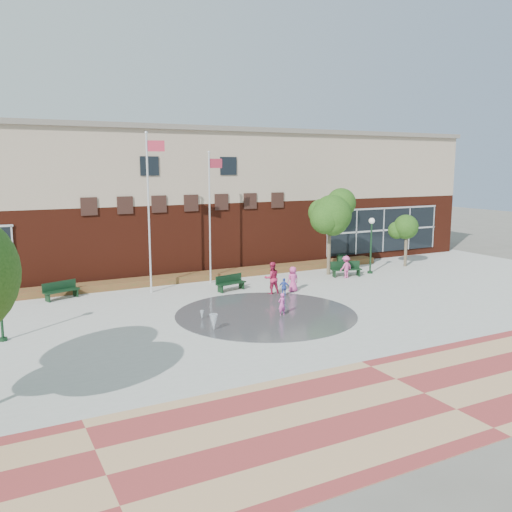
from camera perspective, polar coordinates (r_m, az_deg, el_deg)
name	(u,v)px	position (r m, az deg, el deg)	size (l,w,h in m)	color
ground	(301,332)	(22.78, 4.71, -7.95)	(120.00, 120.00, 0.00)	#666056
plaza_concrete	(256,309)	(26.11, 0.00, -5.63)	(46.00, 18.00, 0.01)	#A8A8A0
paver_band	(424,394)	(17.64, 17.29, -13.67)	(46.00, 6.00, 0.01)	#9A3332
splash_pad	(266,314)	(25.26, 1.06, -6.15)	(8.40, 8.40, 0.01)	#383A3D
library_building	(165,198)	(37.73, -9.58, 6.06)	(44.40, 10.40, 9.20)	#4C180D
flower_bed	(198,280)	(32.85, -6.16, -2.54)	(26.00, 1.20, 0.40)	maroon
flagpole_left	(149,205)	(29.26, -11.16, 5.32)	(0.98, 0.33, 8.58)	white
flagpole_right	(210,210)	(31.35, -4.83, 4.81)	(0.94, 0.20, 7.65)	white
lamp_right	(371,239)	(35.03, 12.03, 1.74)	(0.38, 0.38, 3.57)	#13321A
bench_left	(62,294)	(29.67, -19.79, -3.76)	(1.91, 1.11, 0.93)	#13321A
bench_mid	(231,286)	(29.82, -2.66, -3.16)	(1.83, 0.86, 0.89)	#13321A
bench_right	(346,272)	(34.01, 9.47, -1.67)	(1.97, 1.04, 0.95)	#13321A
trash_can	(341,262)	(35.89, 8.97, -0.67)	(0.66, 0.66, 1.09)	#13321A
tree_mid	(330,212)	(34.00, 7.78, 4.65)	(3.25, 3.25, 5.49)	#4C4131
tree_small_right	(407,225)	(38.02, 15.59, 3.12)	(2.26, 2.26, 3.87)	#4C4131
water_jet_a	(214,331)	(22.81, -4.47, -7.91)	(0.36, 0.36, 0.70)	white
water_jet_b	(202,320)	(24.48, -5.71, -6.72)	(0.18, 0.18, 0.40)	white
child_splash	(282,304)	(24.91, 2.74, -5.12)	(0.39, 0.26, 1.07)	#D44AA8
adult_red	(272,278)	(28.98, 1.67, -2.34)	(0.85, 0.66, 1.74)	#B22047
adult_pink	(293,279)	(29.59, 3.90, -2.45)	(0.68, 0.44, 1.40)	#CB4089
child_blue	(284,287)	(28.60, 2.98, -3.30)	(0.57, 0.24, 0.97)	#3853C0
person_bench	(346,267)	(33.54, 9.44, -1.16)	(0.89, 0.51, 1.38)	#D3478D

